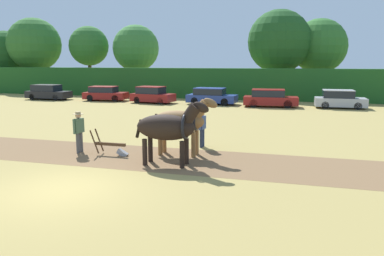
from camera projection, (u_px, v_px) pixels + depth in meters
The scene contains 20 objects.
ground_plane at pixel (63, 190), 11.14m from camera, with size 240.00×240.00×0.00m, color #998447.
plowed_furrow_strip at pixel (55, 151), 15.99m from camera, with size 35.31×3.70×0.01m, color brown.
hedgerow at pixel (234, 84), 38.13m from camera, with size 75.27×1.77×3.12m, color #1E511E.
tree_far_left at pixel (6, 54), 50.13m from camera, with size 6.24×6.24×7.89m.
tree_left at pixel (34, 45), 48.38m from camera, with size 6.77×6.77×9.37m.
tree_center_left at pixel (89, 46), 47.33m from camera, with size 4.94×4.94×8.23m.
tree_center at pixel (136, 48), 46.23m from camera, with size 5.69×5.69×8.29m.
tree_center_right at pixel (279, 42), 40.04m from camera, with size 6.72×6.72×9.28m.
tree_right at pixel (319, 46), 40.74m from camera, with size 5.92×5.92×8.42m.
draft_horse_lead_left at pixel (168, 127), 13.59m from camera, with size 2.87×1.03×2.46m.
draft_horse_lead_right at pixel (181, 121), 15.07m from camera, with size 2.84×0.93×2.44m.
plow at pixel (113, 148), 15.22m from camera, with size 1.58×0.47×1.13m.
farmer_at_plow at pixel (79, 129), 15.55m from camera, with size 0.43×0.67×1.73m.
farmer_beside_team at pixel (202, 125), 16.57m from camera, with size 0.42×0.65×1.68m.
parked_car_far_left at pixel (48, 92), 37.86m from camera, with size 4.43×1.79×1.49m.
parked_car_left at pixel (105, 94), 36.68m from camera, with size 4.32×2.18×1.42m.
parked_car_center_left at pixel (152, 95), 34.62m from camera, with size 4.13×2.27×1.53m.
parked_car_center at pixel (211, 96), 33.54m from camera, with size 4.47×2.01×1.47m.
parked_car_center_right at pixel (270, 98), 31.62m from camera, with size 4.61×2.10×1.49m.
parked_car_right at pixel (340, 99), 30.71m from camera, with size 4.04×1.97×1.50m.
Camera 1 is at (6.70, -9.13, 3.75)m, focal length 35.00 mm.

